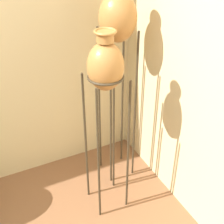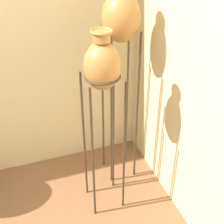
{
  "view_description": "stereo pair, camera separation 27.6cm",
  "coord_description": "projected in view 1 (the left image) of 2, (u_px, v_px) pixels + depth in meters",
  "views": [
    {
      "loc": [
        0.11,
        -1.07,
        2.36
      ],
      "look_at": [
        1.13,
        1.02,
        0.87
      ],
      "focal_mm": 50.0,
      "sensor_mm": 36.0,
      "label": 1
    },
    {
      "loc": [
        0.36,
        -1.17,
        2.36
      ],
      "look_at": [
        1.13,
        1.02,
        0.87
      ],
      "focal_mm": 50.0,
      "sensor_mm": 36.0,
      "label": 2
    }
  ],
  "objects": [
    {
      "name": "vase_stand_medium",
      "position": [
        106.0,
        71.0,
        2.31
      ],
      "size": [
        0.3,
        0.3,
        1.68
      ],
      "color": "#382D1E",
      "rests_on": "ground_plane"
    },
    {
      "name": "vase_stand_tall",
      "position": [
        118.0,
        22.0,
        2.55
      ],
      "size": [
        0.32,
        0.32,
        1.91
      ],
      "color": "#382D1E",
      "rests_on": "ground_plane"
    }
  ]
}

